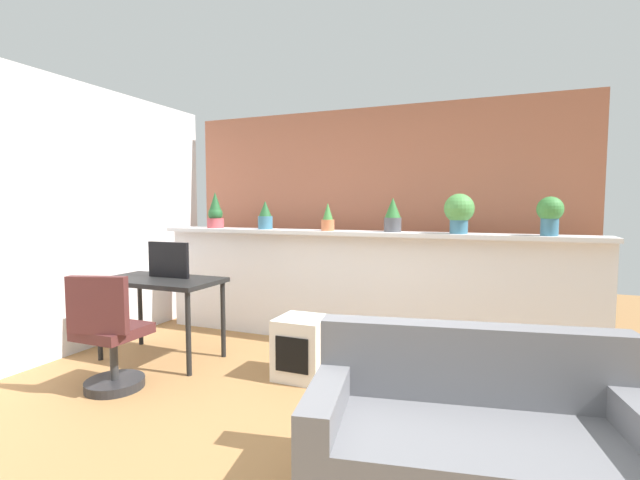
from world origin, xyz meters
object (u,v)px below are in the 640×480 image
object	(u,v)px
potted_plant_3	(393,215)
couch	(475,446)
potted_plant_4	(459,211)
desk	(161,288)
office_chair	(109,341)
potted_plant_0	(215,213)
potted_plant_1	(265,216)
potted_plant_2	(328,218)
tv_monitor	(169,260)
potted_plant_5	(550,213)
side_cube_shelf	(302,348)

from	to	relation	value
potted_plant_3	couch	distance (m)	2.53
potted_plant_4	desk	world-z (taller)	potted_plant_4
desk	couch	distance (m)	3.00
potted_plant_4	office_chair	world-z (taller)	potted_plant_4
potted_plant_0	potted_plant_4	xyz separation A→B (m)	(2.67, -0.03, 0.03)
potted_plant_1	potted_plant_2	size ratio (longest dim) A/B	1.07
potted_plant_1	potted_plant_3	size ratio (longest dim) A/B	0.92
potted_plant_3	office_chair	world-z (taller)	potted_plant_3
desk	potted_plant_3	bearing A→B (deg)	29.65
tv_monitor	desk	bearing A→B (deg)	-108.21
potted_plant_5	side_cube_shelf	size ratio (longest dim) A/B	0.67
potted_plant_0	potted_plant_1	xyz separation A→B (m)	(0.65, -0.01, -0.03)
potted_plant_1	potted_plant_3	world-z (taller)	potted_plant_3
potted_plant_3	couch	world-z (taller)	potted_plant_3
potted_plant_2	tv_monitor	bearing A→B (deg)	-142.34
potted_plant_0	side_cube_shelf	distance (m)	2.12
potted_plant_0	potted_plant_4	size ratio (longest dim) A/B	1.12
potted_plant_0	couch	size ratio (longest dim) A/B	0.24
potted_plant_4	office_chair	bearing A→B (deg)	-143.44
potted_plant_3	tv_monitor	distance (m)	2.17
office_chair	potted_plant_3	bearing A→B (deg)	45.94
potted_plant_3	tv_monitor	world-z (taller)	potted_plant_3
desk	office_chair	xyz separation A→B (m)	(0.15, -0.73, -0.28)
potted_plant_0	side_cube_shelf	xyz separation A→B (m)	(1.53, -0.99, -1.09)
tv_monitor	side_cube_shelf	xyz separation A→B (m)	(1.36, -0.01, -0.67)
potted_plant_4	couch	bearing A→B (deg)	-82.72
potted_plant_5	potted_plant_3	bearing A→B (deg)	177.33
potted_plant_4	couch	xyz separation A→B (m)	(0.27, -2.07, -1.09)
potted_plant_2	side_cube_shelf	xyz separation A→B (m)	(0.14, -0.95, -1.04)
office_chair	side_cube_shelf	size ratio (longest dim) A/B	1.82
potted_plant_5	office_chair	xyz separation A→B (m)	(-3.12, -1.75, -0.96)
desk	side_cube_shelf	bearing A→B (deg)	2.90
potted_plant_2	office_chair	bearing A→B (deg)	-122.12
potted_plant_3	couch	size ratio (longest dim) A/B	0.20
office_chair	tv_monitor	bearing A→B (deg)	98.47
tv_monitor	couch	size ratio (longest dim) A/B	0.26
potted_plant_5	desk	bearing A→B (deg)	-162.64
potted_plant_2	potted_plant_5	size ratio (longest dim) A/B	0.86
potted_plant_1	couch	size ratio (longest dim) A/B	0.18
potted_plant_2	tv_monitor	size ratio (longest dim) A/B	0.65
potted_plant_0	office_chair	bearing A→B (deg)	-80.91
tv_monitor	side_cube_shelf	distance (m)	1.52
potted_plant_5	desk	world-z (taller)	potted_plant_5
potted_plant_2	desk	bearing A→B (deg)	-140.67
potted_plant_5	tv_monitor	bearing A→B (deg)	-163.80
couch	side_cube_shelf	bearing A→B (deg)	141.53
potted_plant_4	side_cube_shelf	size ratio (longest dim) A/B	0.73
tv_monitor	potted_plant_2	bearing A→B (deg)	37.66
couch	tv_monitor	bearing A→B (deg)	157.90
side_cube_shelf	couch	bearing A→B (deg)	-38.47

